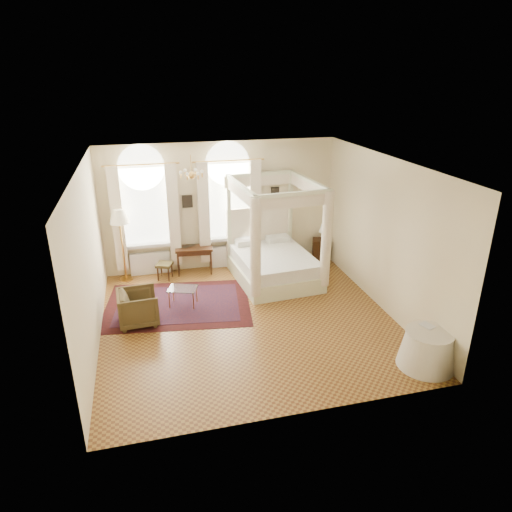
{
  "coord_description": "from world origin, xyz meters",
  "views": [
    {
      "loc": [
        -1.92,
        -8.25,
        4.89
      ],
      "look_at": [
        0.28,
        0.4,
        1.26
      ],
      "focal_mm": 32.0,
      "sensor_mm": 36.0,
      "label": 1
    }
  ],
  "objects_px": {
    "armchair": "(138,307)",
    "floor_lamp": "(119,220)",
    "canopy_bed": "(274,259)",
    "side_table": "(427,349)",
    "writing_desk": "(194,251)",
    "stool": "(164,266)",
    "coffee_table": "(183,290)",
    "nightstand": "(320,250)"
  },
  "relations": [
    {
      "from": "writing_desk",
      "to": "side_table",
      "type": "relative_size",
      "value": 0.98
    },
    {
      "from": "armchair",
      "to": "side_table",
      "type": "bearing_deg",
      "value": -123.11
    },
    {
      "from": "stool",
      "to": "writing_desk",
      "type": "bearing_deg",
      "value": 14.03
    },
    {
      "from": "nightstand",
      "to": "floor_lamp",
      "type": "xyz_separation_m",
      "value": [
        -5.22,
        0.0,
        1.27
      ]
    },
    {
      "from": "canopy_bed",
      "to": "writing_desk",
      "type": "bearing_deg",
      "value": 153.3
    },
    {
      "from": "coffee_table",
      "to": "floor_lamp",
      "type": "height_order",
      "value": "floor_lamp"
    },
    {
      "from": "stool",
      "to": "side_table",
      "type": "xyz_separation_m",
      "value": [
        4.26,
        -4.88,
        -0.02
      ]
    },
    {
      "from": "stool",
      "to": "floor_lamp",
      "type": "distance_m",
      "value": 1.57
    },
    {
      "from": "canopy_bed",
      "to": "side_table",
      "type": "height_order",
      "value": "canopy_bed"
    },
    {
      "from": "coffee_table",
      "to": "armchair",
      "type": "bearing_deg",
      "value": -150.32
    },
    {
      "from": "canopy_bed",
      "to": "stool",
      "type": "xyz_separation_m",
      "value": [
        -2.66,
        0.75,
        -0.22
      ]
    },
    {
      "from": "armchair",
      "to": "floor_lamp",
      "type": "bearing_deg",
      "value": 3.63
    },
    {
      "from": "coffee_table",
      "to": "side_table",
      "type": "relative_size",
      "value": 0.73
    },
    {
      "from": "floor_lamp",
      "to": "side_table",
      "type": "xyz_separation_m",
      "value": [
        5.22,
        -5.07,
        -1.24
      ]
    },
    {
      "from": "nightstand",
      "to": "writing_desk",
      "type": "height_order",
      "value": "writing_desk"
    },
    {
      "from": "writing_desk",
      "to": "coffee_table",
      "type": "bearing_deg",
      "value": -105.36
    },
    {
      "from": "canopy_bed",
      "to": "stool",
      "type": "bearing_deg",
      "value": 164.25
    },
    {
      "from": "floor_lamp",
      "to": "side_table",
      "type": "relative_size",
      "value": 1.83
    },
    {
      "from": "canopy_bed",
      "to": "floor_lamp",
      "type": "height_order",
      "value": "canopy_bed"
    },
    {
      "from": "canopy_bed",
      "to": "armchair",
      "type": "bearing_deg",
      "value": -157.94
    },
    {
      "from": "stool",
      "to": "armchair",
      "type": "height_order",
      "value": "armchair"
    },
    {
      "from": "coffee_table",
      "to": "canopy_bed",
      "type": "bearing_deg",
      "value": 18.63
    },
    {
      "from": "writing_desk",
      "to": "stool",
      "type": "bearing_deg",
      "value": -165.97
    },
    {
      "from": "writing_desk",
      "to": "coffee_table",
      "type": "xyz_separation_m",
      "value": [
        -0.48,
        -1.74,
        -0.22
      ]
    },
    {
      "from": "floor_lamp",
      "to": "coffee_table",
      "type": "bearing_deg",
      "value": -53.93
    },
    {
      "from": "nightstand",
      "to": "coffee_table",
      "type": "height_order",
      "value": "nightstand"
    },
    {
      "from": "armchair",
      "to": "floor_lamp",
      "type": "relative_size",
      "value": 0.44
    },
    {
      "from": "floor_lamp",
      "to": "side_table",
      "type": "height_order",
      "value": "floor_lamp"
    },
    {
      "from": "coffee_table",
      "to": "writing_desk",
      "type": "bearing_deg",
      "value": 74.64
    },
    {
      "from": "nightstand",
      "to": "coffee_table",
      "type": "bearing_deg",
      "value": -156.3
    },
    {
      "from": "writing_desk",
      "to": "floor_lamp",
      "type": "xyz_separation_m",
      "value": [
        -1.74,
        0.0,
        0.97
      ]
    },
    {
      "from": "stool",
      "to": "armchair",
      "type": "relative_size",
      "value": 0.59
    },
    {
      "from": "writing_desk",
      "to": "armchair",
      "type": "height_order",
      "value": "armchair"
    },
    {
      "from": "stool",
      "to": "side_table",
      "type": "height_order",
      "value": "side_table"
    },
    {
      "from": "canopy_bed",
      "to": "coffee_table",
      "type": "height_order",
      "value": "canopy_bed"
    },
    {
      "from": "writing_desk",
      "to": "armchair",
      "type": "xyz_separation_m",
      "value": [
        -1.45,
        -2.29,
        -0.24
      ]
    },
    {
      "from": "writing_desk",
      "to": "side_table",
      "type": "bearing_deg",
      "value": -55.53
    },
    {
      "from": "coffee_table",
      "to": "side_table",
      "type": "height_order",
      "value": "side_table"
    },
    {
      "from": "canopy_bed",
      "to": "nightstand",
      "type": "bearing_deg",
      "value": 30.48
    },
    {
      "from": "armchair",
      "to": "floor_lamp",
      "type": "height_order",
      "value": "floor_lamp"
    },
    {
      "from": "stool",
      "to": "nightstand",
      "type": "bearing_deg",
      "value": 2.62
    },
    {
      "from": "canopy_bed",
      "to": "writing_desk",
      "type": "height_order",
      "value": "canopy_bed"
    }
  ]
}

